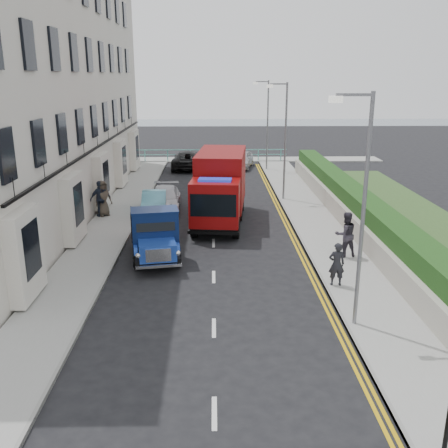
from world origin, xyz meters
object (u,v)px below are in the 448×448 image
lamp_mid (283,135)px  pedestrian_east_near (337,264)px  bedford_lorry (155,237)px  parked_car_front (152,242)px  red_lorry (220,186)px  lamp_far (266,120)px  lamp_near (360,200)px

lamp_mid → pedestrian_east_near: size_ratio=4.37×
bedford_lorry → parked_car_front: 0.71m
lamp_mid → bedford_lorry: bearing=-122.7°
lamp_mid → red_lorry: 6.23m
pedestrian_east_near → lamp_far: bearing=-88.9°
lamp_mid → pedestrian_east_near: (0.22, -13.11, -3.08)m
lamp_mid → bedford_lorry: (-6.56, -10.21, -2.98)m
lamp_near → red_lorry: (-3.82, 11.55, -2.09)m
parked_car_front → bedford_lorry: bearing=-73.0°
red_lorry → pedestrian_east_near: (4.04, -8.65, -0.99)m
red_lorry → pedestrian_east_near: 9.60m
lamp_far → red_lorry: lamp_far is taller
lamp_near → bedford_lorry: size_ratio=1.43×
lamp_far → pedestrian_east_near: bearing=-89.4°
red_lorry → parked_car_front: red_lorry is taller
lamp_far → parked_car_front: 21.07m
lamp_mid → lamp_near: bearing=-90.0°
lamp_mid → pedestrian_east_near: bearing=-89.0°
pedestrian_east_near → parked_car_front: bearing=-25.7°
lamp_mid → parked_car_front: size_ratio=1.89×
bedford_lorry → parked_car_front: size_ratio=1.32×
bedford_lorry → pedestrian_east_near: size_ratio=3.06×
bedford_lorry → parked_car_front: bedford_lorry is taller
parked_car_front → lamp_far: bearing=66.4°
lamp_near → pedestrian_east_near: bearing=85.6°
red_lorry → parked_car_front: 6.13m
lamp_far → parked_car_front: bearing=-109.0°
bedford_lorry → lamp_mid: bearing=47.5°
pedestrian_east_near → red_lorry: bearing=-64.5°
lamp_far → pedestrian_east_near: size_ratio=4.37×
lamp_mid → pedestrian_east_near: 13.46m
parked_car_front → pedestrian_east_near: (7.00, -3.44, 0.29)m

